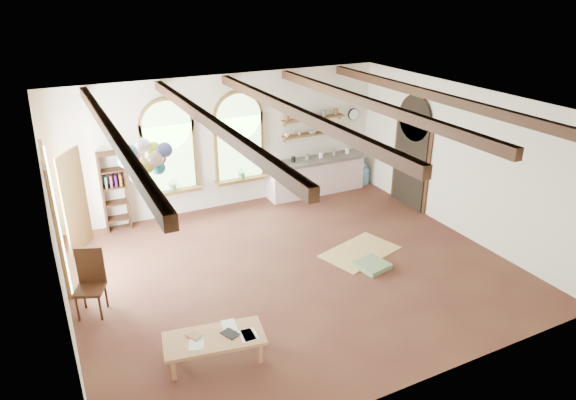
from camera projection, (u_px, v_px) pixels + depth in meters
floor at (293, 269)px, 9.94m from camera, size 8.00×8.00×0.00m
ceiling_beams at (294, 111)px, 8.72m from camera, size 6.20×6.80×0.18m
window_left at (169, 150)px, 11.54m from camera, size 1.30×0.28×2.20m
window_right at (239, 140)px, 12.24m from camera, size 1.30×0.28×2.20m
left_doorway at (56, 219)px, 9.35m from camera, size 0.10×1.90×2.50m
right_doorway at (411, 163)px, 12.36m from camera, size 0.10×1.30×2.40m
kitchen_counter at (316, 175)px, 13.33m from camera, size 2.68×0.62×0.94m
wall_shelf_lower at (313, 134)px, 13.05m from camera, size 1.70×0.24×0.04m
wall_shelf_upper at (314, 118)px, 12.90m from camera, size 1.70×0.24×0.04m
wall_clock at (354, 114)px, 13.49m from camera, size 0.32×0.04×0.32m
bookshelf at (114, 191)px, 11.21m from camera, size 0.53×0.32×1.80m
coffee_table at (214, 340)px, 7.42m from camera, size 1.54×0.91×0.41m
side_chair at (92, 296)px, 8.51m from camera, size 0.59×0.59×1.14m
floor_mat at (360, 252)px, 10.55m from camera, size 1.78×1.38×0.02m
floor_cushion at (372, 265)px, 9.97m from camera, size 0.67×0.67×0.10m
water_jug_a at (362, 174)px, 14.01m from camera, size 0.32×0.32×0.62m
water_jug_b at (364, 175)px, 14.05m from camera, size 0.29×0.29×0.56m
balloon_cluster at (145, 159)px, 8.74m from camera, size 0.86×0.86×1.16m
table_book at (190, 338)px, 7.36m from camera, size 0.26×0.29×0.02m
tablet at (230, 334)px, 7.46m from camera, size 0.26×0.30×0.01m
potted_plant_left at (173, 184)px, 11.76m from camera, size 0.27×0.23×0.30m
potted_plant_right at (242, 172)px, 12.46m from camera, size 0.27×0.23×0.30m
shelf_cup_a at (287, 135)px, 12.72m from camera, size 0.12×0.10×0.10m
shelf_cup_b at (299, 133)px, 12.86m from camera, size 0.10×0.10×0.09m
shelf_bowl_a at (312, 132)px, 13.02m from camera, size 0.22×0.22×0.05m
shelf_bowl_b at (323, 130)px, 13.16m from camera, size 0.20×0.20×0.06m
shelf_vase at (335, 126)px, 13.27m from camera, size 0.18×0.18×0.19m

